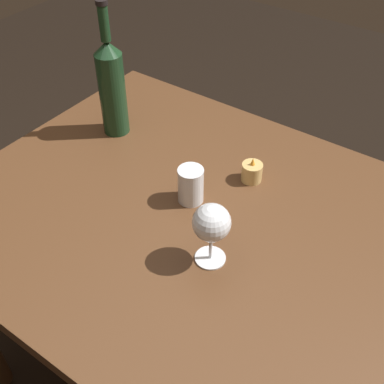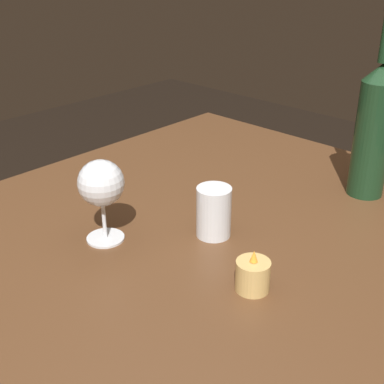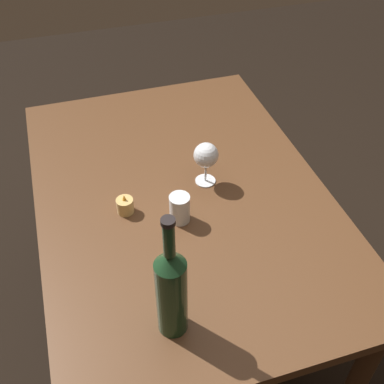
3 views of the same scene
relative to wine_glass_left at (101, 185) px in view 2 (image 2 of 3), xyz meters
name	(u,v)px [view 2 (image 2 of 3)]	position (x,y,z in m)	size (l,w,h in m)	color
dining_table	(153,296)	(-0.03, 0.09, -0.19)	(1.30, 0.90, 0.74)	#56351E
wine_glass_left	(101,185)	(0.00, 0.00, 0.00)	(0.08, 0.08, 0.15)	white
wine_bottle	(374,127)	(-0.48, 0.24, 0.04)	(0.07, 0.07, 0.37)	#19381E
water_tumbler	(214,214)	(-0.14, 0.13, -0.06)	(0.06, 0.06, 0.09)	white
votive_candle	(253,276)	(-0.06, 0.27, -0.08)	(0.05, 0.05, 0.07)	#DBB266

